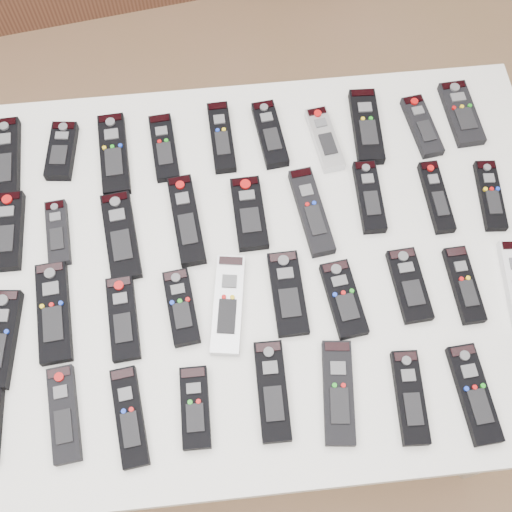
{
  "coord_description": "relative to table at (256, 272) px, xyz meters",
  "views": [
    {
      "loc": [
        0.04,
        -0.44,
        1.95
      ],
      "look_at": [
        0.1,
        0.08,
        0.8
      ],
      "focal_mm": 45.0,
      "sensor_mm": 36.0,
      "label": 1
    }
  ],
  "objects": [
    {
      "name": "ground",
      "position": [
        -0.1,
        -0.08,
        -0.72
      ],
      "size": [
        4.0,
        4.0,
        0.0
      ],
      "primitive_type": "plane",
      "color": "#92714A",
      "rests_on": "ground"
    },
    {
      "name": "table",
      "position": [
        0.0,
        0.0,
        0.0
      ],
      "size": [
        1.25,
        0.88,
        0.78
      ],
      "color": "white",
      "rests_on": "ground"
    },
    {
      "name": "remote_0",
      "position": [
        -0.51,
        0.28,
        0.07
      ],
      "size": [
        0.06,
        0.21,
        0.02
      ],
      "primitive_type": "cube",
      "rotation": [
        0.0,
        0.0,
        0.04
      ],
      "color": "black",
      "rests_on": "table"
    },
    {
      "name": "remote_1",
      "position": [
        -0.39,
        0.29,
        0.07
      ],
      "size": [
        0.07,
        0.14,
        0.02
      ],
      "primitive_type": "cube",
      "rotation": [
        0.0,
        0.0,
        -0.11
      ],
      "color": "black",
      "rests_on": "table"
    },
    {
      "name": "remote_2",
      "position": [
        -0.28,
        0.27,
        0.07
      ],
      "size": [
        0.07,
        0.2,
        0.02
      ],
      "primitive_type": "cube",
      "rotation": [
        0.0,
        0.0,
        0.06
      ],
      "color": "black",
      "rests_on": "table"
    },
    {
      "name": "remote_3",
      "position": [
        -0.17,
        0.28,
        0.07
      ],
      "size": [
        0.06,
        0.17,
        0.02
      ],
      "primitive_type": "cube",
      "rotation": [
        0.0,
        0.0,
        0.08
      ],
      "color": "black",
      "rests_on": "table"
    },
    {
      "name": "remote_4",
      "position": [
        -0.05,
        0.29,
        0.07
      ],
      "size": [
        0.05,
        0.17,
        0.02
      ],
      "primitive_type": "cube",
      "rotation": [
        0.0,
        0.0,
        0.03
      ],
      "color": "black",
      "rests_on": "table"
    },
    {
      "name": "remote_5",
      "position": [
        0.06,
        0.29,
        0.07
      ],
      "size": [
        0.07,
        0.17,
        0.02
      ],
      "primitive_type": "cube",
      "rotation": [
        0.0,
        0.0,
        0.11
      ],
      "color": "black",
      "rests_on": "table"
    },
    {
      "name": "remote_6",
      "position": [
        0.18,
        0.27,
        0.07
      ],
      "size": [
        0.07,
        0.16,
        0.02
      ],
      "primitive_type": "cube",
      "rotation": [
        0.0,
        0.0,
        0.14
      ],
      "color": "#B7B7BC",
      "rests_on": "table"
    },
    {
      "name": "remote_7",
      "position": [
        0.27,
        0.29,
        0.07
      ],
      "size": [
        0.07,
        0.19,
        0.02
      ],
      "primitive_type": "cube",
      "rotation": [
        0.0,
        0.0,
        -0.05
      ],
      "color": "black",
      "rests_on": "table"
    },
    {
      "name": "remote_8",
      "position": [
        0.39,
        0.28,
        0.07
      ],
      "size": [
        0.07,
        0.16,
        0.02
      ],
      "primitive_type": "cube",
      "rotation": [
        0.0,
        0.0,
        0.13
      ],
      "color": "black",
      "rests_on": "table"
    },
    {
      "name": "remote_9",
      "position": [
        0.49,
        0.3,
        0.07
      ],
      "size": [
        0.07,
        0.17,
        0.02
      ],
      "primitive_type": "cube",
      "rotation": [
        0.0,
        0.0,
        0.06
      ],
      "color": "black",
      "rests_on": "table"
    },
    {
      "name": "remote_10",
      "position": [
        -0.49,
        0.11,
        0.07
      ],
      "size": [
        0.06,
        0.17,
        0.02
      ],
      "primitive_type": "cube",
      "rotation": [
        0.0,
        0.0,
        -0.0
      ],
      "color": "black",
      "rests_on": "table"
    },
    {
      "name": "remote_11",
      "position": [
        -0.39,
        0.1,
        0.07
      ],
      "size": [
        0.05,
        0.14,
        0.02
      ],
      "primitive_type": "cube",
      "rotation": [
        0.0,
        0.0,
        0.09
      ],
      "color": "black",
      "rests_on": "table"
    },
    {
      "name": "remote_12",
      "position": [
        -0.27,
        0.08,
        0.07
      ],
      "size": [
        0.08,
        0.2,
        0.02
      ],
      "primitive_type": "cube",
      "rotation": [
        0.0,
        0.0,
        0.12
      ],
      "color": "black",
      "rests_on": "table"
    },
    {
      "name": "remote_13",
      "position": [
        -0.13,
        0.1,
        0.07
      ],
      "size": [
        0.07,
        0.2,
        0.02
      ],
      "primitive_type": "cube",
      "rotation": [
        0.0,
        0.0,
        0.1
      ],
      "color": "black",
      "rests_on": "table"
    },
    {
      "name": "remote_14",
      "position": [
        -0.0,
        0.1,
        0.07
      ],
      "size": [
        0.07,
        0.16,
        0.02
      ],
      "primitive_type": "cube",
      "rotation": [
        0.0,
        0.0,
        0.03
      ],
      "color": "black",
      "rests_on": "table"
    },
    {
      "name": "remote_15",
      "position": [
        0.12,
        0.09,
        0.07
      ],
      "size": [
        0.07,
        0.2,
        0.02
      ],
      "primitive_type": "cube",
      "rotation": [
        0.0,
        0.0,
        0.13
      ],
      "color": "black",
      "rests_on": "table"
    },
    {
      "name": "remote_16",
      "position": [
        0.25,
        0.11,
        0.07
      ],
      "size": [
        0.05,
        0.16,
        0.02
      ],
      "primitive_type": "cube",
      "rotation": [
        0.0,
        0.0,
        -0.02
      ],
      "color": "black",
      "rests_on": "table"
    },
    {
      "name": "remote_17",
      "position": [
        0.39,
        0.1,
        0.07
      ],
      "size": [
        0.04,
        0.16,
        0.02
      ],
      "primitive_type": "cube",
      "rotation": [
        0.0,
        0.0,
        0.03
      ],
      "color": "black",
      "rests_on": "table"
    },
    {
      "name": "remote_18",
      "position": [
        0.5,
        0.09,
        0.07
      ],
      "size": [
        0.06,
        0.16,
        0.02
      ],
      "primitive_type": "cube",
      "rotation": [
        0.0,
        0.0,
        -0.08
      ],
      "color": "black",
      "rests_on": "table"
    },
    {
      "name": "remote_20",
      "position": [
        -0.4,
        -0.07,
        0.07
      ],
      "size": [
        0.08,
        0.21,
        0.02
      ],
      "primitive_type": "cube",
      "rotation": [
        0.0,
        0.0,
        0.08
      ],
      "color": "black",
      "rests_on": "table"
    },
    {
      "name": "remote_21",
      "position": [
        -0.26,
        -0.1,
        0.07
      ],
      "size": [
        0.06,
        0.17,
        0.02
      ],
      "primitive_type": "cube",
      "rotation": [
        0.0,
        0.0,
        0.07
      ],
      "color": "black",
      "rests_on": "table"
    },
    {
      "name": "remote_22",
      "position": [
        -0.15,
        -0.09,
        0.07
      ],
      "size": [
        0.07,
        0.15,
        0.02
      ],
      "primitive_type": "cube",
      "rotation": [
        0.0,
        0.0,
        0.11
      ],
      "color": "black",
      "rests_on": "table"
    },
    {
      "name": "remote_23",
      "position": [
        -0.06,
        -0.09,
        0.07
      ],
      "size": [
        0.08,
        0.2,
        0.02
      ],
      "primitive_type": "cube",
      "rotation": [
        0.0,
        0.0,
        -0.15
      ],
      "color": "#B7B7BC",
      "rests_on": "table"
    },
    {
      "name": "remote_24",
      "position": [
        0.05,
        -0.08,
        0.07
      ],
      "size": [
        0.06,
        0.17,
        0.02
      ],
      "primitive_type": "cube",
      "rotation": [
        0.0,
        0.0,
        0.02
      ],
      "color": "black",
      "rests_on": "table"
    },
    {
      "name": "remote_25",
      "position": [
        0.16,
        -0.1,
        0.07
      ],
      "size": [
        0.07,
        0.16,
        0.02
      ],
      "primitive_type": "cube",
      "rotation": [
        0.0,
        0.0,
        0.12
      ],
      "color": "black",
      "rests_on": "table"
    },
    {
      "name": "remote_26",
      "position": [
        0.29,
        -0.09,
        0.07
      ],
      "size": [
        0.07,
        0.15,
        0.02
      ],
      "primitive_type": "cube",
      "rotation": [
        0.0,
        0.0,
        0.06
      ],
      "color": "black",
      "rests_on": "table"
    },
    {
      "name": "remote_27",
      "position": [
        0.4,
        -0.1,
        0.07
      ],
      "size": [
        0.05,
        0.16,
        0.02
      ],
      "primitive_type": "cube",
      "rotation": [
        0.0,
        0.0,
        0.04
      ],
      "color": "black",
      "rests_on": "table"
    },
    {
      "name": "remote_30",
      "position": [
        -0.37,
        -0.27,
        0.07
      ],
      "size": [
        0.07,
        0.18,
        0.02
      ],
      "primitive_type": "cube",
      "rotation": [
        0.0,
        0.0,
        0.11
      ],
      "color": "black",
      "rests_on": "table"
    },
    {
      "name": "remote_31",
      "position": [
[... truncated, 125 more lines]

